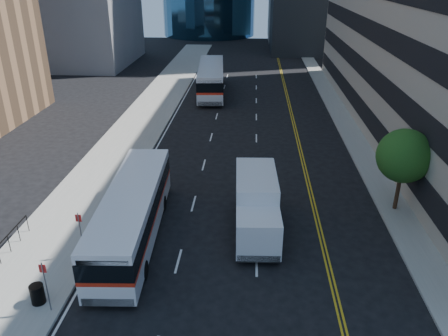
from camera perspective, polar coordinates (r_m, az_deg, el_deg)
name	(u,v)px	position (r m, az deg, el deg)	size (l,w,h in m)	color
ground	(246,290)	(21.07, 2.88, -15.66)	(160.00, 160.00, 0.00)	black
sidewalk_west	(146,117)	(44.52, -10.15, 6.55)	(5.00, 90.00, 0.15)	gray
sidewalk_east	(344,121)	(44.17, 15.40, 5.90)	(2.00, 90.00, 0.15)	gray
street_tree	(404,156)	(27.56, 22.48, 1.46)	(3.20, 3.20, 5.10)	#332114
bus_front	(133,213)	(24.15, -11.83, -5.73)	(3.11, 11.64, 2.97)	white
bus_rear	(211,78)	(52.40, -1.70, 11.64)	(3.75, 13.12, 3.34)	silver
box_truck	(256,205)	(24.34, 4.27, -4.84)	(2.53, 6.68, 3.15)	silver
trash_can	(37,294)	(21.55, -23.19, -14.89)	(0.61, 0.61, 0.91)	black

